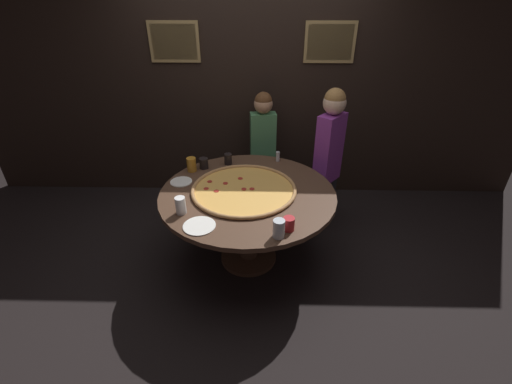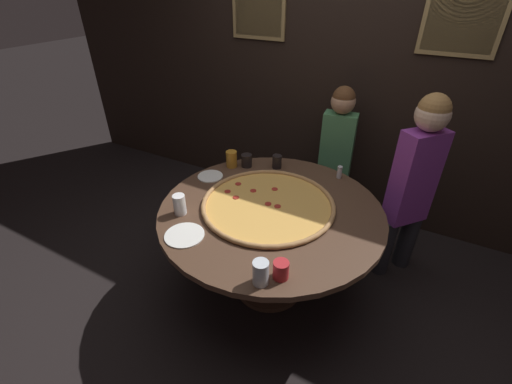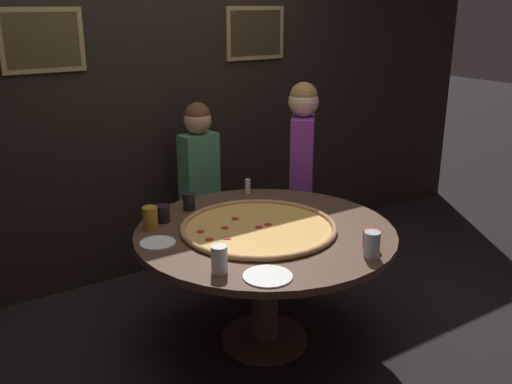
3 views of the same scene
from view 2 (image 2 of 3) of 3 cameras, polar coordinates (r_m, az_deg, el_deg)
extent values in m
plane|color=black|center=(2.78, 2.17, -15.27)|extent=(24.00, 24.00, 0.00)
cube|color=black|center=(3.22, 14.06, 18.12)|extent=(6.40, 0.06, 2.60)
cube|color=#9E7F4C|center=(3.40, 0.40, 27.43)|extent=(0.52, 0.02, 0.40)
cube|color=#936B5B|center=(3.40, 0.34, 27.42)|extent=(0.46, 0.01, 0.34)
cube|color=#9E7F4C|center=(3.00, 30.99, 22.62)|extent=(0.52, 0.02, 0.40)
cube|color=#B2A893|center=(3.00, 30.99, 22.61)|extent=(0.46, 0.01, 0.34)
cylinder|color=#4C3323|center=(2.29, 2.54, -3.13)|extent=(1.49, 1.49, 0.04)
cylinder|color=#4C3323|center=(2.53, 2.34, -9.95)|extent=(0.16, 0.16, 0.70)
cylinder|color=#4C3323|center=(2.76, 2.18, -15.00)|extent=(0.52, 0.52, 0.04)
cylinder|color=#E5A84C|center=(2.30, 2.03, -2.14)|extent=(0.86, 0.86, 0.01)
torus|color=#B27F4C|center=(2.30, 2.03, -1.93)|extent=(0.90, 0.90, 0.03)
cylinder|color=#A8281E|center=(2.52, -2.98, 1.36)|extent=(0.04, 0.04, 0.00)
cylinder|color=#A8281E|center=(2.37, -3.37, -0.91)|extent=(0.04, 0.04, 0.00)
cylinder|color=#A8281E|center=(2.28, 3.62, -2.39)|extent=(0.04, 0.04, 0.00)
cylinder|color=#A8281E|center=(2.46, 3.13, 0.49)|extent=(0.04, 0.04, 0.00)
cylinder|color=#A8281E|center=(2.43, -0.46, 0.22)|extent=(0.04, 0.04, 0.00)
cylinder|color=#A8281E|center=(2.43, -4.76, 0.10)|extent=(0.04, 0.04, 0.00)
cylinder|color=#A8281E|center=(2.30, 2.03, -1.98)|extent=(0.04, 0.04, 0.00)
cylinder|color=#B22328|center=(1.78, 4.18, -12.82)|extent=(0.08, 0.08, 0.10)
cylinder|color=white|center=(2.25, -12.62, -2.05)|extent=(0.08, 0.08, 0.14)
cylinder|color=black|center=(2.74, 3.51, 5.08)|extent=(0.07, 0.07, 0.11)
cylinder|color=#BC7A23|center=(2.76, -4.09, 5.50)|extent=(0.09, 0.09, 0.13)
cylinder|color=silver|center=(1.74, 0.78, -13.29)|extent=(0.08, 0.08, 0.14)
cylinder|color=black|center=(2.76, -1.56, 5.27)|extent=(0.09, 0.09, 0.10)
cylinder|color=white|center=(2.65, -7.63, 2.63)|extent=(0.19, 0.19, 0.01)
cylinder|color=white|center=(2.10, -11.83, -7.05)|extent=(0.24, 0.24, 0.01)
cylinder|color=silver|center=(2.67, 13.72, 3.12)|extent=(0.04, 0.04, 0.08)
cylinder|color=#B7B7BC|center=(2.65, 13.86, 4.03)|extent=(0.04, 0.04, 0.01)
cylinder|color=#232328|center=(3.33, 13.85, -1.82)|extent=(0.14, 0.14, 0.46)
cylinder|color=#232328|center=(3.35, 10.42, -1.12)|extent=(0.14, 0.14, 0.46)
cube|color=#4C8C59|center=(3.07, 13.29, 6.99)|extent=(0.29, 0.18, 0.64)
sphere|color=tan|center=(2.92, 14.34, 14.37)|extent=(0.20, 0.20, 0.20)
sphere|color=brown|center=(2.91, 14.43, 15.01)|extent=(0.18, 0.18, 0.18)
cylinder|color=#232328|center=(3.04, 23.84, -7.26)|extent=(0.19, 0.19, 0.50)
cylinder|color=#232328|center=(2.90, 20.55, -8.47)|extent=(0.19, 0.19, 0.50)
cube|color=purple|center=(2.64, 24.90, 2.17)|extent=(0.32, 0.33, 0.70)
sphere|color=beige|center=(2.47, 27.36, 11.36)|extent=(0.22, 0.22, 0.22)
sphere|color=#9E703D|center=(2.46, 27.59, 12.17)|extent=(0.20, 0.20, 0.20)
camera|label=1|loc=(1.07, -113.00, -4.02)|focal=24.00mm
camera|label=3|loc=(2.65, -80.01, 4.12)|focal=40.00mm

